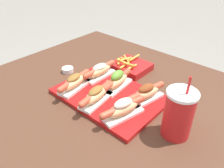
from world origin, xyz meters
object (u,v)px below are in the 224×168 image
Objects in this scene: hot_dog_0 at (74,82)px; drink_cup at (178,114)px; fries_basket at (131,66)px; hot_dog_2 at (123,108)px; hot_dog_4 at (117,80)px; hot_dog_3 at (100,71)px; serving_tray at (109,95)px; sauce_bowl at (68,70)px; hot_dog_1 at (96,95)px; hot_dog_5 at (146,93)px.

hot_dog_0 is 0.85× the size of drink_cup.
hot_dog_0 is 1.12× the size of fries_basket.
hot_dog_2 is 0.19m from hot_dog_4.
hot_dog_0 is at bearing -135.61° from hot_dog_4.
hot_dog_2 reaches higher than hot_dog_3.
hot_dog_4 is 0.33m from drink_cup.
hot_dog_4 reaches higher than fries_basket.
hot_dog_2 reaches higher than serving_tray.
sauce_bowl is at bearing 151.60° from hot_dog_0.
hot_dog_4 reaches higher than sauce_bowl.
hot_dog_3 is 0.86× the size of drink_cup.
drink_cup is (0.18, 0.07, 0.04)m from hot_dog_2.
drink_cup is at bearing 20.04° from hot_dog_2.
drink_cup is (0.44, -0.08, 0.04)m from hot_dog_3.
hot_dog_2 reaches higher than hot_dog_0.
hot_dog_0 is at bearing 178.10° from hot_dog_1.
sauce_bowl is 0.62m from drink_cup.
serving_tray is at bearing 26.30° from hot_dog_0.
sauce_bowl is at bearing -172.21° from hot_dog_4.
hot_dog_0 is 0.14m from hot_dog_1.
hot_dog_2 is at bearing -11.43° from sauce_bowl.
hot_dog_4 is 3.49× the size of sauce_bowl.
hot_dog_3 is at bearing 178.52° from hot_dog_5.
sauce_bowl is 0.32× the size of fries_basket.
hot_dog_5 is 0.19m from drink_cup.
hot_dog_2 is 0.99× the size of hot_dog_5.
hot_dog_4 is at bearing 96.24° from serving_tray.
hot_dog_1 reaches higher than hot_dog_3.
hot_dog_0 is 0.27m from hot_dog_2.
serving_tray is 2.18× the size of hot_dog_3.
hot_dog_1 is at bearing -49.59° from hot_dog_3.
drink_cup is at bearing -0.44° from serving_tray.
hot_dog_4 reaches higher than hot_dog_0.
hot_dog_2 is at bearing -28.90° from hot_dog_3.
sauce_bowl is (-0.18, -0.06, -0.04)m from hot_dog_3.
hot_dog_4 is (-0.01, 0.13, 0.00)m from hot_dog_1.
hot_dog_2 is 0.98× the size of hot_dog_4.
drink_cup reaches higher than sauce_bowl.
hot_dog_4 is at bearing 137.10° from hot_dog_2.
hot_dog_4 is 0.86× the size of drink_cup.
hot_dog_0 is 0.14m from hot_dog_3.
hot_dog_3 is 0.12m from hot_dog_4.
serving_tray is 2.19× the size of hot_dog_4.
serving_tray is at bearing -72.49° from fries_basket.
fries_basket is at bearing 123.44° from hot_dog_2.
sauce_bowl is (-0.30, 0.09, -0.04)m from hot_dog_1.
drink_cup reaches higher than fries_basket.
hot_dog_5 is at bearing -40.17° from fries_basket.
hot_dog_0 is 0.19m from hot_dog_4.
drink_cup is at bearing -11.27° from hot_dog_4.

